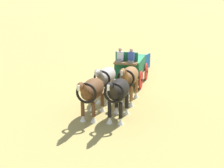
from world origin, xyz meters
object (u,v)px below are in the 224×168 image
Objects in this scene: draft_horse_rear_near at (129,77)px; draft_horse_lead_off at (92,91)px; show_wagon at (130,67)px; draft_horse_rear_off at (106,78)px; draft_horse_lead_near at (118,92)px.

draft_horse_lead_off is (2.82, -0.67, -0.06)m from draft_horse_rear_near.
show_wagon is 1.80× the size of draft_horse_rear_off.
draft_horse_rear_near is 0.99× the size of draft_horse_rear_off.
draft_horse_lead_near reaches higher than draft_horse_lead_off.
draft_horse_rear_near is at bearing 166.60° from draft_horse_lead_off.
show_wagon is 6.13m from draft_horse_lead_near.
draft_horse_rear_near is at bearing -166.76° from draft_horse_lead_near.
draft_horse_lead_near is 0.94× the size of draft_horse_lead_off.
draft_horse_rear_off is 2.90m from draft_horse_lead_near.
show_wagon reaches higher than draft_horse_rear_off.
draft_horse_rear_near is at bearing 23.78° from show_wagon.
draft_horse_lead_off reaches higher than draft_horse_rear_off.
draft_horse_rear_near is (3.25, 1.43, 0.28)m from show_wagon.
draft_horse_lead_off is (0.30, -1.27, -0.07)m from draft_horse_lead_near.
draft_horse_lead_near is at bearing 19.34° from show_wagon.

